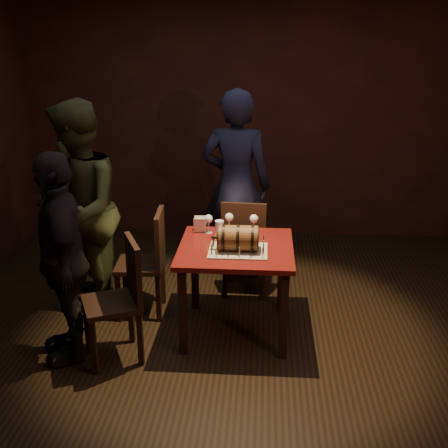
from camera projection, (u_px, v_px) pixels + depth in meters
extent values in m
plane|color=black|center=(226.00, 335.00, 4.59)|extent=(5.00, 5.00, 0.00)
cube|color=black|center=(241.00, 118.00, 6.48)|extent=(5.00, 0.04, 2.80)
cube|color=black|center=(171.00, 355.00, 1.77)|extent=(5.00, 0.04, 2.80)
cube|color=#4B0D0C|center=(236.00, 249.00, 4.43)|extent=(0.90, 0.90, 0.04)
cube|color=black|center=(183.00, 312.00, 4.23)|extent=(0.06, 0.06, 0.71)
cube|color=black|center=(284.00, 316.00, 4.17)|extent=(0.06, 0.06, 0.71)
cube|color=black|center=(195.00, 271.00, 4.94)|extent=(0.06, 0.06, 0.71)
cube|color=black|center=(281.00, 274.00, 4.89)|extent=(0.06, 0.06, 0.71)
cube|color=#A49984|center=(238.00, 251.00, 4.32)|extent=(0.45, 0.35, 0.01)
cylinder|color=brown|center=(238.00, 238.00, 4.29)|extent=(0.30, 0.20, 0.20)
cylinder|color=black|center=(224.00, 238.00, 4.30)|extent=(0.02, 0.21, 0.21)
cylinder|color=black|center=(238.00, 238.00, 4.29)|extent=(0.02, 0.21, 0.21)
cylinder|color=black|center=(253.00, 238.00, 4.28)|extent=(0.02, 0.21, 0.21)
cylinder|color=black|center=(218.00, 237.00, 4.30)|extent=(0.01, 0.19, 0.19)
cylinder|color=black|center=(258.00, 238.00, 4.28)|extent=(0.01, 0.19, 0.19)
cylinder|color=black|center=(216.00, 237.00, 4.30)|extent=(0.04, 0.02, 0.02)
sphere|color=black|center=(213.00, 237.00, 4.30)|extent=(0.03, 0.03, 0.03)
cylinder|color=#EED18E|center=(217.00, 252.00, 4.18)|extent=(0.01, 0.01, 0.08)
cylinder|color=black|center=(217.00, 246.00, 4.17)|extent=(0.00, 0.00, 0.01)
cylinder|color=black|center=(228.00, 252.00, 4.18)|extent=(0.01, 0.01, 0.08)
cylinder|color=black|center=(228.00, 246.00, 4.16)|extent=(0.00, 0.00, 0.01)
cylinder|color=#EED18E|center=(240.00, 252.00, 4.17)|extent=(0.01, 0.01, 0.08)
cylinder|color=black|center=(240.00, 247.00, 4.16)|extent=(0.00, 0.00, 0.01)
cylinder|color=black|center=(251.00, 253.00, 4.16)|extent=(0.01, 0.01, 0.08)
cylinder|color=black|center=(251.00, 247.00, 4.15)|extent=(0.00, 0.00, 0.01)
cylinder|color=#EED18E|center=(262.00, 253.00, 4.16)|extent=(0.01, 0.01, 0.08)
cylinder|color=black|center=(263.00, 247.00, 4.14)|extent=(0.00, 0.00, 0.01)
cylinder|color=black|center=(263.00, 249.00, 4.23)|extent=(0.01, 0.01, 0.08)
cylinder|color=black|center=(264.00, 244.00, 4.22)|extent=(0.00, 0.00, 0.01)
cylinder|color=#EED18E|center=(264.00, 245.00, 4.31)|extent=(0.01, 0.01, 0.08)
cylinder|color=black|center=(264.00, 240.00, 4.30)|extent=(0.00, 0.00, 0.01)
cylinder|color=black|center=(264.00, 241.00, 4.39)|extent=(0.01, 0.01, 0.08)
cylinder|color=black|center=(264.00, 236.00, 4.38)|extent=(0.00, 0.00, 0.01)
cylinder|color=#EED18E|center=(258.00, 239.00, 4.43)|extent=(0.01, 0.01, 0.08)
cylinder|color=black|center=(258.00, 234.00, 4.42)|extent=(0.00, 0.00, 0.01)
cylinder|color=black|center=(248.00, 239.00, 4.44)|extent=(0.01, 0.01, 0.08)
cylinder|color=black|center=(248.00, 233.00, 4.43)|extent=(0.00, 0.00, 0.01)
cylinder|color=#EED18E|center=(237.00, 238.00, 4.45)|extent=(0.01, 0.01, 0.08)
cylinder|color=black|center=(237.00, 233.00, 4.43)|extent=(0.00, 0.00, 0.01)
cylinder|color=black|center=(226.00, 238.00, 4.45)|extent=(0.01, 0.01, 0.08)
cylinder|color=black|center=(226.00, 233.00, 4.44)|extent=(0.00, 0.00, 0.01)
cylinder|color=#EED18E|center=(215.00, 238.00, 4.46)|extent=(0.01, 0.01, 0.08)
cylinder|color=black|center=(215.00, 233.00, 4.44)|extent=(0.00, 0.00, 0.01)
cylinder|color=black|center=(214.00, 241.00, 4.39)|extent=(0.01, 0.01, 0.08)
cylinder|color=black|center=(214.00, 236.00, 4.37)|extent=(0.00, 0.00, 0.01)
cylinder|color=#EED18E|center=(213.00, 245.00, 4.31)|extent=(0.01, 0.01, 0.08)
cylinder|color=black|center=(213.00, 240.00, 4.29)|extent=(0.00, 0.00, 0.01)
cylinder|color=black|center=(212.00, 249.00, 4.23)|extent=(0.01, 0.01, 0.08)
cylinder|color=black|center=(212.00, 244.00, 4.21)|extent=(0.00, 0.00, 0.01)
cylinder|color=silver|center=(209.00, 233.00, 4.72)|extent=(0.06, 0.06, 0.01)
cylinder|color=silver|center=(208.00, 227.00, 4.70)|extent=(0.01, 0.01, 0.09)
sphere|color=silver|center=(208.00, 219.00, 4.68)|extent=(0.07, 0.07, 0.07)
sphere|color=#591114|center=(208.00, 220.00, 4.68)|extent=(0.05, 0.05, 0.05)
cylinder|color=silver|center=(229.00, 231.00, 4.76)|extent=(0.06, 0.06, 0.01)
cylinder|color=silver|center=(229.00, 226.00, 4.74)|extent=(0.01, 0.01, 0.09)
sphere|color=silver|center=(229.00, 217.00, 4.72)|extent=(0.07, 0.07, 0.07)
cylinder|color=silver|center=(254.00, 232.00, 4.72)|extent=(0.06, 0.06, 0.01)
cylinder|color=silver|center=(254.00, 227.00, 4.70)|extent=(0.01, 0.01, 0.09)
sphere|color=silver|center=(254.00, 219.00, 4.68)|extent=(0.07, 0.07, 0.07)
sphere|color=#BF594C|center=(254.00, 220.00, 4.68)|extent=(0.05, 0.05, 0.05)
cylinder|color=silver|center=(219.00, 229.00, 4.58)|extent=(0.07, 0.07, 0.15)
cylinder|color=#9E5414|center=(219.00, 231.00, 4.58)|extent=(0.06, 0.06, 0.11)
cylinder|color=white|center=(219.00, 224.00, 4.56)|extent=(0.06, 0.06, 0.02)
cube|color=black|center=(245.00, 247.00, 5.23)|extent=(0.42, 0.42, 0.04)
cube|color=black|center=(264.00, 264.00, 5.45)|extent=(0.04, 0.04, 0.43)
cube|color=black|center=(229.00, 262.00, 5.49)|extent=(0.04, 0.04, 0.43)
cube|color=black|center=(262.00, 278.00, 5.13)|extent=(0.04, 0.04, 0.43)
cube|color=black|center=(225.00, 276.00, 5.17)|extent=(0.04, 0.04, 0.43)
cube|color=black|center=(244.00, 228.00, 4.98)|extent=(0.40, 0.06, 0.46)
cube|color=black|center=(140.00, 265.00, 4.83)|extent=(0.43, 0.43, 0.04)
cube|color=black|center=(125.00, 281.00, 5.07)|extent=(0.04, 0.04, 0.43)
cube|color=black|center=(118.00, 298.00, 4.75)|extent=(0.04, 0.04, 0.43)
cube|color=black|center=(163.00, 281.00, 5.07)|extent=(0.04, 0.04, 0.43)
cube|color=black|center=(158.00, 298.00, 4.75)|extent=(0.04, 0.04, 0.43)
cube|color=black|center=(160.00, 238.00, 4.75)|extent=(0.07, 0.40, 0.46)
cube|color=black|center=(111.00, 304.00, 4.15)|extent=(0.53, 0.53, 0.04)
cube|color=black|center=(88.00, 325.00, 4.32)|extent=(0.04, 0.04, 0.43)
cube|color=black|center=(94.00, 347.00, 4.02)|extent=(0.04, 0.04, 0.43)
cube|color=black|center=(131.00, 318.00, 4.43)|extent=(0.04, 0.04, 0.43)
cube|color=black|center=(140.00, 339.00, 4.13)|extent=(0.04, 0.04, 0.43)
cube|color=black|center=(134.00, 270.00, 4.12)|extent=(0.20, 0.38, 0.46)
imported|color=#191A32|center=(236.00, 185.00, 5.46)|extent=(0.73, 0.53, 1.86)
imported|color=#383D1E|center=(78.00, 211.00, 4.73)|extent=(0.89, 1.04, 1.85)
imported|color=black|center=(62.00, 258.00, 4.08)|extent=(0.71, 1.01, 1.59)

